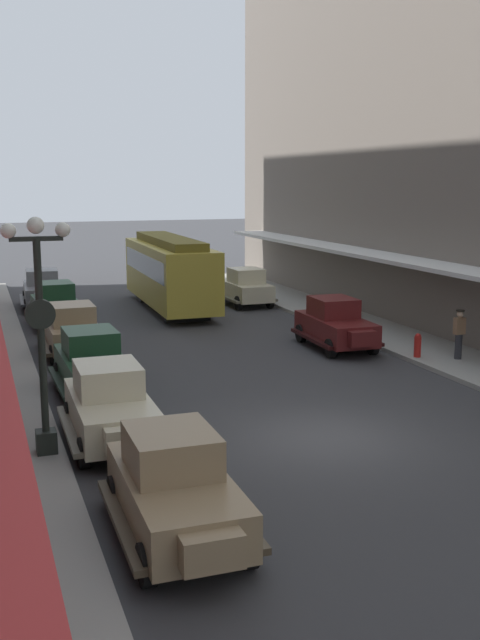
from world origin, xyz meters
The scene contains 13 objects.
ground_plane centered at (0.00, 0.00, 0.00)m, with size 200.00×200.00×0.00m, color #38383A.
parked_car_0 centered at (-4.56, 10.81, 0.94)m, with size 2.16×4.27×1.84m.
parked_car_1 centered at (4.86, 18.81, 0.94)m, with size 2.18×4.28×1.84m.
parked_car_2 centered at (-4.88, 1.39, 0.94)m, with size 2.19×4.28×1.84m.
parked_car_3 centered at (-4.64, 5.65, 0.94)m, with size 2.21×4.28×1.84m.
parked_car_4 centered at (-4.62, 21.29, 0.94)m, with size 2.29×4.31×1.84m.
parked_car_5 centered at (-4.50, 16.38, 0.94)m, with size 2.27×4.31×1.84m.
parked_car_6 centered at (-4.67, -3.65, 0.94)m, with size 2.18×4.27×1.84m.
parked_car_7 centered at (4.65, 8.59, 0.94)m, with size 2.29×4.31×1.84m.
streetcar centered at (1.07, 18.81, 1.90)m, with size 2.75×9.66×3.46m.
lamp_post_with_clock centered at (-6.40, 0.82, 2.99)m, with size 1.42×0.44×5.16m.
fire_hydrant centered at (6.35, 5.81, 0.56)m, with size 0.24×0.24×0.82m.
pedestrian_1 centered at (7.48, 5.11, 1.01)m, with size 0.36×0.28×1.67m.
Camera 1 is at (-7.65, -15.18, 6.03)m, focal length 41.51 mm.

